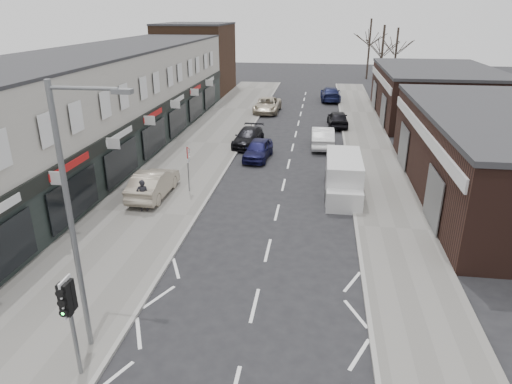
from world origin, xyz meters
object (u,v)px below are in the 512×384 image
at_px(parked_car_left_b, 248,137).
at_px(parked_car_right_a, 323,137).
at_px(street_lamp, 75,211).
at_px(sedan_on_pavement, 153,183).
at_px(white_van, 343,177).
at_px(parked_car_right_c, 331,94).
at_px(pedestrian, 143,195).
at_px(parked_car_left_a, 258,149).
at_px(warning_sign, 188,156).
at_px(parked_car_left_c, 267,105).
at_px(parked_car_right_b, 338,119).
at_px(traffic_light, 68,305).

distance_m(parked_car_left_b, parked_car_right_a, 5.62).
distance_m(street_lamp, sedan_on_pavement, 12.60).
xyz_separation_m(white_van, parked_car_left_b, (-6.80, 8.93, -0.35)).
bearing_deg(parked_car_right_c, pedestrian, 71.32).
xyz_separation_m(parked_car_left_a, parked_car_left_b, (-1.20, 3.20, -0.02)).
distance_m(warning_sign, parked_car_left_c, 22.40).
bearing_deg(parked_car_right_b, traffic_light, 72.97).
height_order(parked_car_left_a, parked_car_left_c, parked_car_left_c).
bearing_deg(warning_sign, traffic_light, -86.90).
bearing_deg(warning_sign, white_van, 7.23).
xyz_separation_m(parked_car_left_c, parked_car_right_b, (6.90, -5.18, -0.00)).
distance_m(parked_car_right_a, parked_car_right_b, 6.71).
distance_m(parked_car_left_a, parked_car_left_b, 3.41).
height_order(white_van, pedestrian, white_van).
distance_m(street_lamp, parked_car_left_b, 23.19).
distance_m(traffic_light, parked_car_right_c, 44.24).
bearing_deg(white_van, parked_car_left_a, 134.34).
distance_m(street_lamp, warning_sign, 13.04).
bearing_deg(parked_car_right_b, parked_car_left_b, 42.96).
bearing_deg(parked_car_left_a, parked_car_left_c, 99.30).
height_order(pedestrian, parked_car_right_b, pedestrian).
distance_m(pedestrian, parked_car_right_a, 16.20).
relative_size(traffic_light, street_lamp, 0.39).
height_order(traffic_light, pedestrian, traffic_light).
bearing_deg(street_lamp, sedan_on_pavement, 101.42).
distance_m(warning_sign, parked_car_right_b, 19.23).
bearing_deg(white_van, sedan_on_pavement, -168.45).
relative_size(warning_sign, parked_car_left_c, 0.52).
height_order(parked_car_left_a, parked_car_left_b, parked_car_left_a).
bearing_deg(parked_car_right_a, parked_car_left_a, 38.24).
xyz_separation_m(white_van, parked_car_left_c, (-6.80, 21.20, -0.27)).
bearing_deg(parked_car_left_c, parked_car_right_b, -35.51).
bearing_deg(warning_sign, parked_car_left_b, 80.04).
bearing_deg(white_van, pedestrian, -157.95).
height_order(warning_sign, parked_car_right_b, warning_sign).
xyz_separation_m(warning_sign, parked_car_right_c, (8.14, 29.57, -1.43)).
height_order(street_lamp, pedestrian, street_lamp).
bearing_deg(pedestrian, white_van, -175.11).
relative_size(traffic_light, parked_car_left_c, 0.59).
xyz_separation_m(traffic_light, parked_car_left_c, (1.00, 36.30, -1.69)).
height_order(street_lamp, parked_car_right_c, street_lamp).
bearing_deg(street_lamp, parked_car_right_b, 74.98).
relative_size(sedan_on_pavement, parked_car_right_b, 1.07).
height_order(traffic_light, parked_car_right_b, traffic_light).
xyz_separation_m(white_van, parked_car_right_b, (0.10, 16.02, -0.28)).
bearing_deg(parked_car_right_c, parked_car_left_a, 75.08).
bearing_deg(parked_car_right_c, parked_car_right_b, 90.31).
relative_size(sedan_on_pavement, parked_car_left_c, 0.86).
bearing_deg(warning_sign, parked_car_right_c, 74.62).
relative_size(sedan_on_pavement, parked_car_left_a, 1.13).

